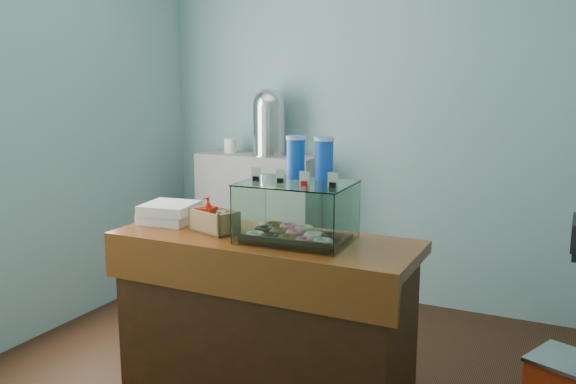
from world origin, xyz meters
The scene contains 8 objects.
ground centered at (0.00, 0.00, 0.00)m, with size 3.50×3.50×0.00m, color black.
room_shell centered at (0.03, 0.01, 1.71)m, with size 3.54×3.04×2.82m.
counter centered at (0.00, -0.25, 0.46)m, with size 1.60×0.60×0.90m.
back_shelf centered at (-0.90, 1.32, 0.55)m, with size 1.00×0.32×1.10m, color #979799.
display_case centered at (0.18, -0.22, 1.07)m, with size 0.56×0.42×0.52m.
condiment_crate centered at (-0.29, -0.27, 0.97)m, with size 0.28×0.22×0.18m.
pastry_boxes centered at (-0.63, -0.20, 0.96)m, with size 0.32×0.32×0.11m.
coffee_urn centered at (-0.78, 1.31, 1.38)m, with size 0.29×0.29×0.53m.
Camera 1 is at (1.44, -2.94, 1.71)m, focal length 38.00 mm.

